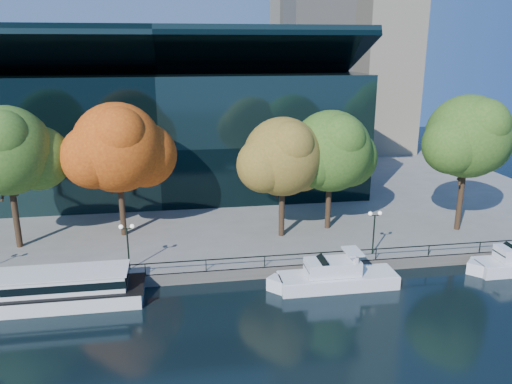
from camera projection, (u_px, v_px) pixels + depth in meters
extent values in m
plane|color=black|center=(209.00, 300.00, 39.15)|extent=(160.00, 160.00, 0.00)
cube|color=slate|center=(192.00, 178.00, 73.61)|extent=(90.00, 67.00, 1.00)
cube|color=#47443F|center=(207.00, 277.00, 41.90)|extent=(90.00, 0.25, 1.00)
cube|color=black|center=(206.00, 260.00, 41.68)|extent=(88.20, 0.08, 0.08)
cube|color=black|center=(206.00, 266.00, 41.82)|extent=(0.07, 0.07, 0.90)
cube|color=black|center=(161.00, 133.00, 66.64)|extent=(50.00, 24.00, 16.00)
cube|color=black|center=(156.00, 60.00, 60.19)|extent=(50.00, 17.14, 7.86)
cube|color=silver|center=(41.00, 298.00, 38.14)|extent=(15.34, 3.72, 1.20)
cube|color=black|center=(40.00, 291.00, 37.97)|extent=(15.64, 3.80, 0.13)
cube|color=silver|center=(46.00, 282.00, 37.86)|extent=(11.96, 3.05, 1.31)
cube|color=black|center=(46.00, 281.00, 37.84)|extent=(12.11, 3.13, 0.60)
cube|color=silver|center=(45.00, 274.00, 37.66)|extent=(12.27, 3.20, 0.11)
cube|color=white|center=(337.00, 280.00, 41.13)|extent=(9.76, 2.79, 1.12)
cube|color=white|center=(280.00, 285.00, 40.40)|extent=(2.14, 2.14, 1.12)
cube|color=white|center=(338.00, 274.00, 40.97)|extent=(9.57, 2.73, 0.07)
cube|color=white|center=(332.00, 267.00, 40.71)|extent=(4.39, 2.09, 1.21)
cube|color=black|center=(317.00, 267.00, 40.49)|extent=(1.92, 2.01, 1.52)
cube|color=white|center=(352.00, 256.00, 40.71)|extent=(0.23, 2.18, 0.74)
cube|color=white|center=(353.00, 251.00, 40.61)|extent=(1.30, 2.18, 0.14)
cube|color=white|center=(478.00, 268.00, 43.40)|extent=(1.99, 1.99, 1.08)
cube|color=black|center=(507.00, 253.00, 43.42)|extent=(1.65, 1.82, 1.37)
cylinder|color=black|center=(15.00, 209.00, 45.95)|extent=(0.56, 0.56, 7.36)
cylinder|color=black|center=(17.00, 178.00, 45.41)|extent=(1.18, 1.78, 3.68)
cylinder|color=black|center=(5.00, 183.00, 44.87)|extent=(1.08, 1.22, 3.29)
sphere|color=#30561B|center=(6.00, 151.00, 44.41)|extent=(8.05, 8.05, 8.05)
sphere|color=#30561B|center=(37.00, 158.00, 46.17)|extent=(6.03, 6.03, 6.03)
sphere|color=#30561B|center=(3.00, 138.00, 42.55)|extent=(4.83, 4.83, 4.83)
cylinder|color=black|center=(122.00, 201.00, 48.98)|extent=(0.56, 0.56, 7.09)
cylinder|color=black|center=(125.00, 173.00, 48.47)|extent=(1.15, 1.72, 3.55)
cylinder|color=black|center=(115.00, 177.00, 47.93)|extent=(1.05, 1.19, 3.17)
sphere|color=#A4300D|center=(117.00, 148.00, 47.49)|extent=(8.61, 8.61, 8.61)
sphere|color=#A4300D|center=(144.00, 155.00, 49.37)|extent=(6.46, 6.46, 6.46)
sphere|color=#A4300D|center=(93.00, 157.00, 46.53)|extent=(6.03, 6.03, 6.03)
sphere|color=#A4300D|center=(119.00, 135.00, 45.50)|extent=(5.17, 5.17, 5.17)
cylinder|color=black|center=(282.00, 205.00, 48.88)|extent=(0.56, 0.56, 6.42)
cylinder|color=black|center=(287.00, 179.00, 48.43)|extent=(1.07, 1.59, 3.23)
cylinder|color=black|center=(279.00, 183.00, 47.89)|extent=(0.98, 1.11, 2.88)
sphere|color=brown|center=(283.00, 157.00, 47.53)|extent=(7.56, 7.56, 7.56)
sphere|color=brown|center=(301.00, 163.00, 49.18)|extent=(5.67, 5.67, 5.67)
sphere|color=brown|center=(264.00, 165.00, 46.68)|extent=(5.29, 5.29, 5.29)
sphere|color=brown|center=(290.00, 146.00, 45.78)|extent=(4.54, 4.54, 4.54)
cylinder|color=black|center=(329.00, 198.00, 50.98)|extent=(0.56, 0.56, 6.49)
cylinder|color=black|center=(334.00, 173.00, 50.53)|extent=(1.08, 1.61, 3.26)
cylinder|color=black|center=(326.00, 177.00, 49.99)|extent=(0.99, 1.12, 2.91)
sphere|color=#30561B|center=(331.00, 151.00, 49.62)|extent=(8.13, 8.13, 8.13)
sphere|color=#30561B|center=(347.00, 158.00, 51.40)|extent=(6.10, 6.10, 6.10)
sphere|color=#30561B|center=(313.00, 160.00, 48.71)|extent=(5.69, 5.69, 5.69)
sphere|color=#30561B|center=(340.00, 140.00, 47.74)|extent=(4.88, 4.88, 4.88)
cylinder|color=black|center=(461.00, 193.00, 50.38)|extent=(0.56, 0.56, 7.72)
cylinder|color=black|center=(468.00, 163.00, 49.80)|extent=(1.22, 1.85, 3.86)
cylinder|color=black|center=(462.00, 168.00, 49.27)|extent=(1.12, 1.27, 3.45)
sphere|color=#30561B|center=(468.00, 136.00, 48.76)|extent=(8.15, 8.15, 8.15)
sphere|color=#30561B|center=(480.00, 144.00, 50.54)|extent=(6.11, 6.11, 6.11)
sphere|color=#30561B|center=(452.00, 145.00, 47.85)|extent=(5.71, 5.71, 5.71)
sphere|color=#30561B|center=(483.00, 124.00, 46.88)|extent=(4.89, 4.89, 4.89)
cylinder|color=black|center=(128.00, 250.00, 41.67)|extent=(0.14, 0.14, 3.60)
cube|color=black|center=(127.00, 229.00, 41.15)|extent=(0.90, 0.06, 0.06)
sphere|color=white|center=(121.00, 227.00, 41.03)|extent=(0.36, 0.36, 0.36)
sphere|color=white|center=(132.00, 226.00, 41.16)|extent=(0.36, 0.36, 0.36)
cylinder|color=black|center=(374.00, 235.00, 44.92)|extent=(0.14, 0.14, 3.60)
cube|color=black|center=(375.00, 215.00, 44.40)|extent=(0.90, 0.06, 0.06)
sphere|color=white|center=(370.00, 214.00, 44.28)|extent=(0.36, 0.36, 0.36)
sphere|color=white|center=(380.00, 213.00, 44.41)|extent=(0.36, 0.36, 0.36)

